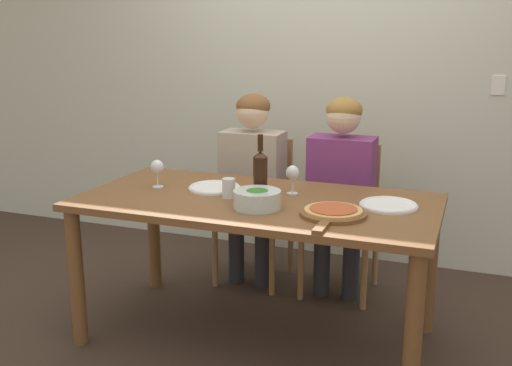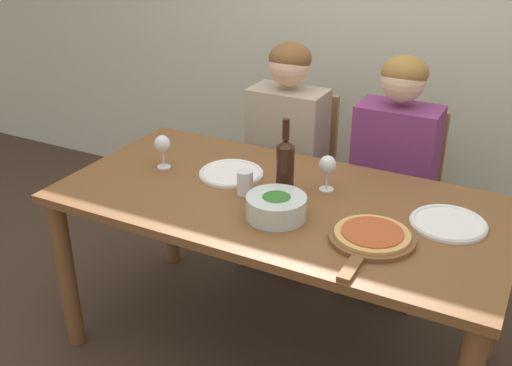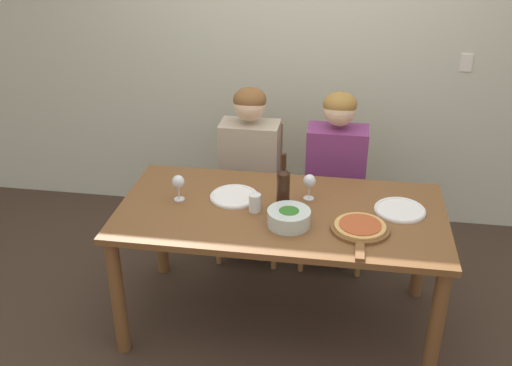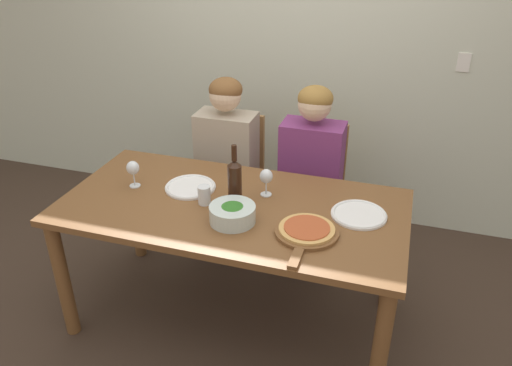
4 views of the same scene
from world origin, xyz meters
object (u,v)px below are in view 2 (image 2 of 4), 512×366
object	(u,v)px
chair_right	(396,194)
dinner_plate_right	(448,223)
person_man	(394,158)
broccoli_bowl	(276,207)
wine_bottle	(285,166)
wine_glass_right	(328,167)
pizza_on_board	(371,237)
person_woman	(286,138)
dinner_plate_left	(231,173)
chair_left	(294,173)
water_tumbler	(245,182)
wine_glass_left	(162,146)

from	to	relation	value
chair_right	dinner_plate_right	world-z (taller)	chair_right
person_man	broccoli_bowl	xyz separation A→B (m)	(-0.22, -0.83, 0.08)
wine_bottle	wine_glass_right	bearing A→B (deg)	41.23
dinner_plate_right	pizza_on_board	xyz separation A→B (m)	(-0.21, -0.24, 0.01)
person_woman	dinner_plate_left	world-z (taller)	person_woman
dinner_plate_right	chair_left	bearing A→B (deg)	142.67
chair_left	pizza_on_board	world-z (taller)	chair_left
dinner_plate_right	wine_glass_right	distance (m)	0.51
person_woman	wine_bottle	distance (m)	0.73
person_man	dinner_plate_left	size ratio (longest dim) A/B	4.37
chair_left	water_tumbler	world-z (taller)	chair_left
broccoli_bowl	dinner_plate_right	xyz separation A→B (m)	(0.58, 0.24, -0.03)
pizza_on_board	water_tumbler	bearing A→B (deg)	167.93
dinner_plate_right	person_woman	bearing A→B (deg)	147.30
wine_glass_right	person_man	bearing A→B (deg)	75.76
chair_right	water_tumbler	xyz separation A→B (m)	(-0.41, -0.82, 0.32)
chair_left	person_man	xyz separation A→B (m)	(0.56, -0.11, 0.24)
chair_right	person_man	world-z (taller)	person_man
dinner_plate_right	dinner_plate_left	bearing A→B (deg)	179.21
pizza_on_board	wine_glass_left	xyz separation A→B (m)	(-1.00, 0.18, 0.09)
wine_bottle	wine_glass_right	size ratio (longest dim) A/B	2.12
pizza_on_board	wine_glass_right	world-z (taller)	wine_glass_right
person_woman	water_tumbler	distance (m)	0.73
chair_right	wine_bottle	size ratio (longest dim) A/B	2.83
chair_left	wine_glass_right	world-z (taller)	wine_glass_right
broccoli_bowl	wine_glass_left	distance (m)	0.66
person_man	wine_glass_left	xyz separation A→B (m)	(-0.85, -0.65, 0.14)
chair_right	dinner_plate_right	distance (m)	0.85
person_woman	dinner_plate_right	size ratio (longest dim) A/B	4.37
dinner_plate_left	wine_glass_right	world-z (taller)	wine_glass_right
dinner_plate_left	person_woman	bearing A→B (deg)	91.14
dinner_plate_right	wine_glass_left	xyz separation A→B (m)	(-1.22, -0.06, 0.10)
water_tumbler	broccoli_bowl	bearing A→B (deg)	-31.09
wine_bottle	dinner_plate_right	world-z (taller)	wine_bottle
dinner_plate_left	dinner_plate_right	size ratio (longest dim) A/B	1.00
wine_bottle	wine_glass_left	world-z (taller)	wine_bottle
pizza_on_board	wine_glass_right	xyz separation A→B (m)	(-0.29, 0.30, 0.09)
chair_right	wine_glass_left	distance (m)	1.21
chair_left	chair_right	size ratio (longest dim) A/B	1.00
person_man	wine_glass_left	bearing A→B (deg)	-142.56
broccoli_bowl	pizza_on_board	world-z (taller)	broccoli_bowl
wine_glass_left	wine_glass_right	size ratio (longest dim) A/B	1.00
wine_bottle	dinner_plate_left	distance (m)	0.31
dinner_plate_left	wine_bottle	bearing A→B (deg)	-12.76
wine_glass_left	wine_glass_right	distance (m)	0.73
dinner_plate_left	chair_left	bearing A→B (deg)	90.96
broccoli_bowl	dinner_plate_right	distance (m)	0.63
water_tumbler	dinner_plate_right	bearing A→B (deg)	8.51
dinner_plate_left	pizza_on_board	xyz separation A→B (m)	(0.70, -0.25, 0.01)
broccoli_bowl	wine_glass_left	size ratio (longest dim) A/B	1.50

